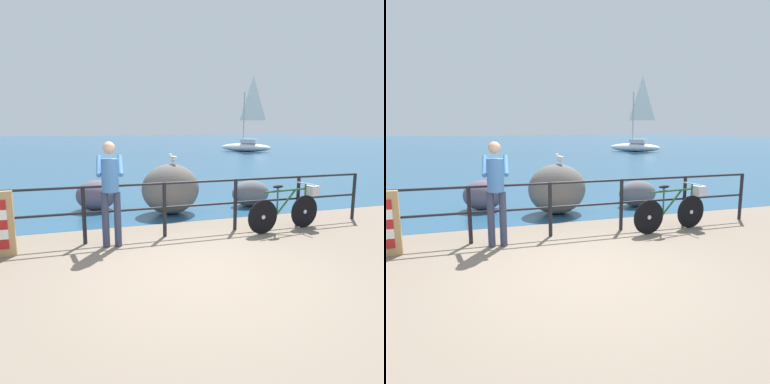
# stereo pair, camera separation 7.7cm
# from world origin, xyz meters

# --- Properties ---
(ground_plane) EXTENTS (120.00, 120.00, 0.10)m
(ground_plane) POSITION_xyz_m (0.00, 20.00, -0.05)
(ground_plane) COLOR #756656
(sea_surface) EXTENTS (120.00, 90.00, 0.01)m
(sea_surface) POSITION_xyz_m (0.00, 47.70, 0.00)
(sea_surface) COLOR navy
(sea_surface) RESTS_ON ground_plane
(promenade_railing) EXTENTS (8.65, 0.07, 1.02)m
(promenade_railing) POSITION_xyz_m (0.00, 1.81, 0.64)
(promenade_railing) COLOR black
(promenade_railing) RESTS_ON ground_plane
(bicycle) EXTENTS (1.69, 0.48, 0.92)m
(bicycle) POSITION_xyz_m (2.47, 1.48, 0.46)
(bicycle) COLOR black
(bicycle) RESTS_ON ground_plane
(person_at_railing) EXTENTS (0.49, 0.66, 1.78)m
(person_at_railing) POSITION_xyz_m (-0.99, 1.53, 0.99)
(person_at_railing) COLOR #333851
(person_at_railing) RESTS_ON ground_plane
(breakwater_boulder_main) EXTENTS (1.36, 1.09, 1.17)m
(breakwater_boulder_main) POSITION_xyz_m (0.58, 3.57, 0.58)
(breakwater_boulder_main) COLOR #605B56
(breakwater_boulder_main) RESTS_ON ground
(breakwater_boulder_left) EXTENTS (0.97, 0.84, 0.74)m
(breakwater_boulder_left) POSITION_xyz_m (-1.06, 4.49, 0.37)
(breakwater_boulder_left) COLOR #5B4F5F
(breakwater_boulder_left) RESTS_ON ground
(breakwater_boulder_right) EXTENTS (1.00, 0.65, 0.66)m
(breakwater_boulder_right) POSITION_xyz_m (2.76, 3.75, 0.33)
(breakwater_boulder_right) COLOR #5C5C63
(breakwater_boulder_right) RESTS_ON ground
(seagull) EXTENTS (0.20, 0.34, 0.23)m
(seagull) POSITION_xyz_m (0.66, 3.61, 1.31)
(seagull) COLOR gold
(seagull) RESTS_ON breakwater_boulder_main
(sailboat) EXTENTS (3.97, 4.09, 6.16)m
(sailboat) POSITION_xyz_m (12.45, 23.39, 0.71)
(sailboat) COLOR white
(sailboat) RESTS_ON sea_surface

